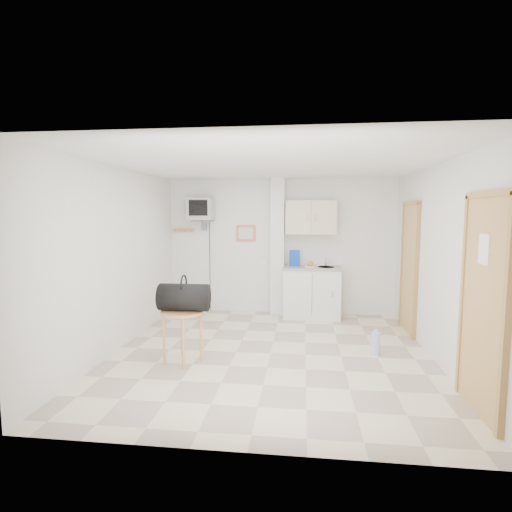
# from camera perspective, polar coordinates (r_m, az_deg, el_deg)

# --- Properties ---
(ground) EXTENTS (4.50, 4.50, 0.00)m
(ground) POSITION_cam_1_polar(r_m,az_deg,el_deg) (5.52, 2.10, -13.73)
(ground) COLOR beige
(ground) RESTS_ON ground
(room_envelope) EXTENTS (4.24, 4.54, 2.55)m
(room_envelope) POSITION_cam_1_polar(r_m,az_deg,el_deg) (5.28, 4.84, 2.44)
(room_envelope) COLOR white
(room_envelope) RESTS_ON ground
(kitchenette) EXTENTS (1.03, 0.58, 2.10)m
(kitchenette) POSITION_cam_1_polar(r_m,az_deg,el_deg) (7.26, 7.92, -2.40)
(kitchenette) COLOR white
(kitchenette) RESTS_ON ground
(crt_television) EXTENTS (0.44, 0.45, 2.15)m
(crt_television) POSITION_cam_1_polar(r_m,az_deg,el_deg) (7.43, -7.83, 6.55)
(crt_television) COLOR slate
(crt_television) RESTS_ON ground
(round_table) EXTENTS (0.54, 0.54, 0.66)m
(round_table) POSITION_cam_1_polar(r_m,az_deg,el_deg) (5.14, -10.47, -8.86)
(round_table) COLOR #BE7B4B
(round_table) RESTS_ON ground
(duffel_bag) EXTENTS (0.62, 0.35, 0.46)m
(duffel_bag) POSITION_cam_1_polar(r_m,az_deg,el_deg) (5.08, -10.25, -5.79)
(duffel_bag) COLOR black
(duffel_bag) RESTS_ON round_table
(water_bottle) EXTENTS (0.12, 0.12, 0.35)m
(water_bottle) POSITION_cam_1_polar(r_m,az_deg,el_deg) (5.65, 16.73, -11.84)
(water_bottle) COLOR #A3BEE0
(water_bottle) RESTS_ON ground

